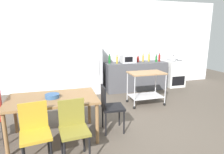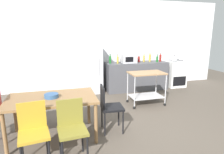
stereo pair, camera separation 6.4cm
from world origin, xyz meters
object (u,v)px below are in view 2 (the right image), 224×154
object	(u,v)px
bottle_vinegar	(139,59)
bottle_sesame_oil	(144,58)
stove_oven	(175,73)
chair_olive	(72,126)
bottle_hot_sauce	(150,58)
chair_mustard	(33,130)
bottle_sparkling_water	(110,59)
bottle_soy_sauce	(118,60)
kettle	(174,58)
fruit_bowl	(51,96)
kitchen_cart	(146,83)
refrigerator	(92,68)
microwave	(129,59)
bottle_soda	(157,59)
chair_black	(109,105)
bottle_olive_oil	(160,58)
dining_table	(52,102)

from	to	relation	value
bottle_vinegar	bottle_sesame_oil	bearing A→B (deg)	5.29
stove_oven	bottle_sesame_oil	distance (m)	1.29
chair_olive	bottle_hot_sauce	world-z (taller)	bottle_hot_sauce
chair_mustard	chair_olive	world-z (taller)	same
bottle_sparkling_water	bottle_soy_sauce	distance (m)	0.24
chair_olive	kettle	bearing A→B (deg)	35.09
fruit_bowl	kitchen_cart	bearing A→B (deg)	25.57
bottle_soy_sauce	kettle	distance (m)	1.98
bottle_soy_sauce	fruit_bowl	size ratio (longest dim) A/B	1.17
refrigerator	bottle_vinegar	bearing A→B (deg)	-1.59
chair_mustard	stove_oven	size ratio (longest dim) A/B	0.97
bottle_sesame_oil	stove_oven	bearing A→B (deg)	-2.75
chair_olive	microwave	distance (m)	3.75
bottle_sparkling_water	bottle_soda	distance (m)	1.56
chair_black	fruit_bowl	xyz separation A→B (m)	(-1.00, 0.03, 0.27)
bottle_sparkling_water	microwave	xyz separation A→B (m)	(0.60, -0.04, 0.01)
bottle_sesame_oil	bottle_olive_oil	size ratio (longest dim) A/B	1.00
bottle_hot_sauce	bottle_vinegar	bearing A→B (deg)	-177.65
bottle_hot_sauce	fruit_bowl	size ratio (longest dim) A/B	1.24
bottle_sesame_oil	fruit_bowl	xyz separation A→B (m)	(-2.86, -2.52, -0.23)
refrigerator	bottle_soy_sauce	world-z (taller)	refrigerator
stove_oven	bottle_sparkling_water	size ratio (longest dim) A/B	3.15
refrigerator	bottle_hot_sauce	distance (m)	1.97
chair_olive	bottle_soy_sauce	bearing A→B (deg)	56.95
chair_black	bottle_hot_sauce	bearing A→B (deg)	-35.37
dining_table	refrigerator	bearing A→B (deg)	66.10
chair_black	stove_oven	size ratio (longest dim) A/B	0.97
microwave	fruit_bowl	distance (m)	3.36
bottle_vinegar	kettle	distance (m)	1.24
chair_mustard	bottle_olive_oil	xyz separation A→B (m)	(3.65, 3.08, 0.50)
chair_mustard	refrigerator	distance (m)	3.49
bottle_hot_sauce	chair_black	bearing A→B (deg)	-129.15
dining_table	kettle	xyz separation A→B (m)	(3.90, 2.35, 0.33)
bottle_sparkling_water	bottle_sesame_oil	xyz separation A→B (m)	(1.16, 0.04, -0.01)
chair_black	kitchen_cart	size ratio (longest dim) A/B	0.98
dining_table	bottle_olive_oil	distance (m)	4.19
chair_black	bottle_sesame_oil	distance (m)	3.19
chair_black	kitchen_cart	distance (m)	1.72
refrigerator	bottle_vinegar	world-z (taller)	refrigerator
kitchen_cart	bottle_olive_oil	distance (m)	1.78
dining_table	bottle_vinegar	distance (m)	3.66
bottle_sparkling_water	bottle_olive_oil	size ratio (longest dim) A/B	1.07
bottle_vinegar	microwave	bearing A→B (deg)	-170.78
refrigerator	bottle_soda	distance (m)	2.15
bottle_soy_sauce	fruit_bowl	bearing A→B (deg)	-128.82
microwave	bottle_hot_sauce	world-z (taller)	bottle_hot_sauce
refrigerator	bottle_olive_oil	world-z (taller)	refrigerator
bottle_soda	bottle_hot_sauce	bearing A→B (deg)	138.60
chair_black	fruit_bowl	size ratio (longest dim) A/B	3.73
bottle_sesame_oil	bottle_sparkling_water	bearing A→B (deg)	-178.23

